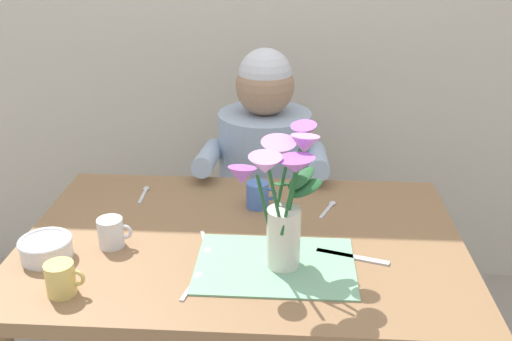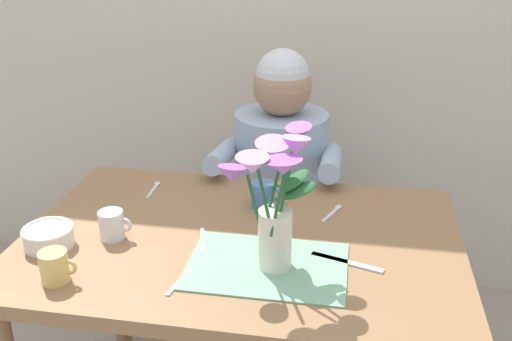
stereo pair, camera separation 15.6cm
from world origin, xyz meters
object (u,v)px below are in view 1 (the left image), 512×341
(dinner_knife, at_px, (352,257))
(coffee_cup, at_px, (258,195))
(flower_vase, at_px, (283,194))
(ceramic_mug, at_px, (111,233))
(ceramic_bowl, at_px, (46,248))
(tea_cup, at_px, (61,279))
(seated_person, at_px, (264,197))

(dinner_knife, relative_size, coffee_cup, 2.04)
(flower_vase, bearing_deg, ceramic_mug, 171.03)
(ceramic_bowl, distance_m, dinner_knife, 0.79)
(tea_cup, distance_m, ceramic_mug, 0.23)
(ceramic_bowl, distance_m, tea_cup, 0.18)
(coffee_cup, bearing_deg, tea_cup, -132.05)
(dinner_knife, bearing_deg, tea_cup, -147.15)
(seated_person, height_order, dinner_knife, seated_person)
(tea_cup, height_order, ceramic_mug, same)
(ceramic_bowl, distance_m, coffee_cup, 0.62)
(ceramic_mug, bearing_deg, tea_cup, -103.55)
(coffee_cup, height_order, ceramic_mug, same)
(seated_person, xyz_separation_m, dinner_knife, (0.26, -0.70, 0.18))
(flower_vase, height_order, tea_cup, flower_vase)
(seated_person, bearing_deg, dinner_knife, -67.01)
(seated_person, bearing_deg, flower_vase, -81.41)
(seated_person, xyz_separation_m, flower_vase, (0.08, -0.75, 0.38))
(seated_person, height_order, coffee_cup, seated_person)
(ceramic_bowl, height_order, dinner_knife, ceramic_bowl)
(flower_vase, xyz_separation_m, tea_cup, (-0.51, -0.15, -0.16))
(flower_vase, bearing_deg, dinner_knife, 15.88)
(ceramic_mug, bearing_deg, coffee_cup, 34.20)
(tea_cup, relative_size, ceramic_mug, 1.00)
(seated_person, bearing_deg, ceramic_mug, -116.16)
(ceramic_bowl, height_order, tea_cup, tea_cup)
(seated_person, distance_m, tea_cup, 1.02)
(dinner_knife, bearing_deg, ceramic_mug, -165.08)
(ceramic_bowl, height_order, coffee_cup, coffee_cup)
(ceramic_bowl, relative_size, tea_cup, 1.46)
(dinner_knife, xyz_separation_m, tea_cup, (-0.69, -0.20, 0.04))
(seated_person, distance_m, ceramic_bowl, 0.94)
(tea_cup, xyz_separation_m, ceramic_mug, (0.05, 0.22, 0.00))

